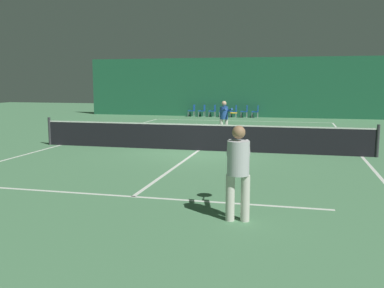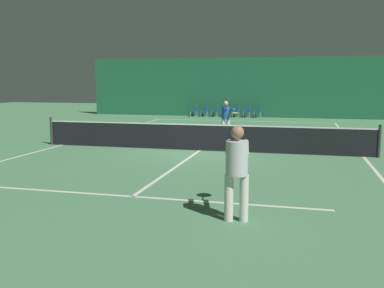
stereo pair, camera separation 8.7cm
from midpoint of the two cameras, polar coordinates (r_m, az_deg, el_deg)
The scene contains 18 objects.
ground_plane at distance 15.30m, azimuth 0.74°, elevation -0.86°, with size 60.00×60.00×0.00m, color #4C7F56.
backdrop_curtain at distance 29.93m, azimuth 7.21°, elevation 7.49°, with size 23.00×0.12×4.08m.
court_line_baseline_far at distance 26.95m, azimuth 6.39°, elevation 3.08°, with size 11.00×0.10×0.00m.
court_line_service_far at distance 21.53m, azimuth 4.53°, elevation 1.79°, with size 8.25×0.10×0.00m.
court_line_service_near at distance 9.30m, azimuth -8.14°, elevation -6.96°, with size 8.25×0.10×0.00m.
court_line_sideline_left at distance 17.36m, azimuth -17.26°, elevation -0.13°, with size 0.10×23.80×0.00m.
court_line_sideline_right at distance 15.08m, azimuth 21.57°, elevation -1.57°, with size 0.10×23.80×0.00m.
court_line_centre at distance 15.30m, azimuth 0.74°, elevation -0.85°, with size 0.10×12.80×0.00m.
tennis_net at distance 15.23m, azimuth 0.74°, elevation 1.04°, with size 12.00×0.10×1.07m.
player_near at distance 7.51m, azimuth 5.85°, elevation -2.89°, with size 0.54×1.40×1.69m.
player_far at distance 19.20m, azimuth 4.21°, elevation 3.77°, with size 1.03×1.28×1.58m.
courtside_chair_0 at distance 30.09m, azimuth -0.02°, elevation 4.60°, with size 0.44×0.44×0.84m.
courtside_chair_1 at distance 29.93m, azimuth 1.36°, elevation 4.57°, with size 0.44×0.44×0.84m.
courtside_chair_2 at distance 29.78m, azimuth 2.76°, elevation 4.55°, with size 0.44×0.44×0.84m.
courtside_chair_3 at distance 29.65m, azimuth 4.17°, elevation 4.52°, with size 0.44×0.44×0.84m.
courtside_chair_4 at distance 29.54m, azimuth 5.59°, elevation 4.49°, with size 0.44×0.44×0.84m.
courtside_chair_5 at distance 29.44m, azimuth 7.02°, elevation 4.45°, with size 0.44×0.44×0.84m.
courtside_chair_6 at distance 29.37m, azimuth 8.46°, elevation 4.41°, with size 0.44×0.44×0.84m.
Camera 1 is at (3.32, -14.74, 2.44)m, focal length 40.00 mm.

